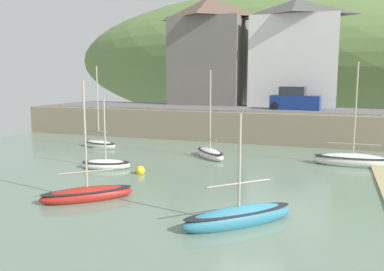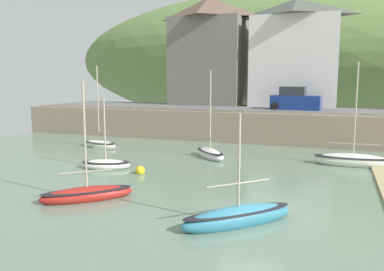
% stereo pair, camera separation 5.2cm
% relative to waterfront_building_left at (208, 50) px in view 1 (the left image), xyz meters
% --- Properties ---
extents(quay_seawall, '(48.00, 9.40, 2.40)m').
position_rel_waterfront_building_left_xyz_m(quay_seawall, '(9.48, -7.70, -6.45)').
color(quay_seawall, gray).
rests_on(quay_seawall, ground).
extents(hillside_backdrop, '(80.00, 44.00, 22.48)m').
position_rel_waterfront_building_left_xyz_m(hillside_backdrop, '(7.43, 30.00, 0.06)').
color(hillside_backdrop, '#5E7C42').
rests_on(hillside_backdrop, ground).
extents(waterfront_building_left, '(7.40, 5.57, 10.65)m').
position_rel_waterfront_building_left_xyz_m(waterfront_building_left, '(0.00, 0.00, 0.00)').
color(waterfront_building_left, slate).
rests_on(waterfront_building_left, ground).
extents(waterfront_building_centre, '(8.17, 5.28, 9.94)m').
position_rel_waterfront_building_left_xyz_m(waterfront_building_centre, '(8.53, 0.00, -0.37)').
color(waterfront_building_centre, silver).
rests_on(waterfront_building_centre, ground).
extents(fishing_boat_green, '(3.31, 1.89, 6.10)m').
position_rel_waterfront_building_left_xyz_m(fishing_boat_green, '(-3.98, -14.41, -7.55)').
color(fishing_boat_green, silver).
rests_on(fishing_boat_green, ground).
extents(sailboat_far_left, '(4.55, 1.38, 6.24)m').
position_rel_waterfront_building_left_xyz_m(sailboat_far_left, '(13.51, -14.79, -7.50)').
color(sailboat_far_left, silver).
rests_on(sailboat_far_left, ground).
extents(dinghy_open_wooden, '(3.83, 3.81, 4.15)m').
position_rel_waterfront_building_left_xyz_m(dinghy_open_wooden, '(9.34, -26.41, -7.52)').
color(dinghy_open_wooden, teal).
rests_on(dinghy_open_wooden, ground).
extents(rowboat_small_beached, '(2.97, 3.11, 5.76)m').
position_rel_waterfront_building_left_xyz_m(rowboat_small_beached, '(4.90, -15.36, -7.53)').
color(rowboat_small_beached, white).
rests_on(rowboat_small_beached, ground).
extents(sailboat_blue_trim, '(3.09, 1.97, 4.16)m').
position_rel_waterfront_building_left_xyz_m(sailboat_blue_trim, '(0.15, -20.21, -7.58)').
color(sailboat_blue_trim, white).
rests_on(sailboat_blue_trim, ground).
extents(motorboat_with_cabin, '(3.63, 3.44, 5.17)m').
position_rel_waterfront_building_left_xyz_m(motorboat_with_cabin, '(2.62, -25.71, -7.55)').
color(motorboat_with_cabin, '#A9221B').
rests_on(motorboat_with_cabin, ground).
extents(parked_car_near_slipway, '(4.19, 1.94, 1.95)m').
position_rel_waterfront_building_left_xyz_m(parked_car_near_slipway, '(9.12, -4.50, -4.60)').
color(parked_car_near_slipway, navy).
rests_on(parked_car_near_slipway, ground).
extents(mooring_buoy, '(0.53, 0.53, 0.53)m').
position_rel_waterfront_building_left_xyz_m(mooring_buoy, '(2.61, -20.77, -7.65)').
color(mooring_buoy, yellow).
rests_on(mooring_buoy, ground).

